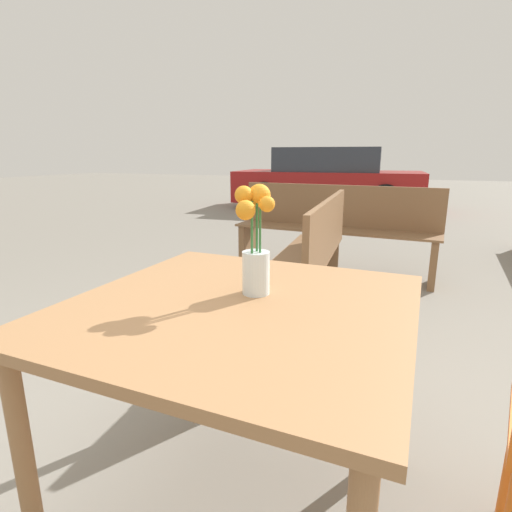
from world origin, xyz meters
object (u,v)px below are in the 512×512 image
flower_vase (255,249)px  table_front (240,330)px  bench_near (314,256)px  parked_car (328,180)px  bench_middle (335,225)px

flower_vase → table_front: bearing=-96.8°
bench_near → parked_car: 6.25m
table_front → bench_middle: bench_middle is taller
table_front → flower_vase: (0.01, 0.09, 0.23)m
table_front → bench_near: 1.63m
flower_vase → bench_near: flower_vase is taller
bench_near → bench_middle: 1.22m
bench_middle → table_front: bearing=-83.9°
bench_near → parked_car: size_ratio=0.39×
parked_car → bench_middle: bearing=-76.4°
bench_near → flower_vase: bearing=-82.3°
bench_near → parked_car: bearing=102.0°
bench_middle → parked_car: (-1.19, 4.90, 0.14)m
bench_middle → parked_car: bearing=103.6°
flower_vase → bench_middle: (-0.31, 2.74, -0.38)m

